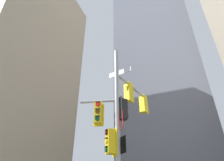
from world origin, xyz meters
The scene contains 3 objects.
building_tower_left centered at (-15.90, 5.21, 14.37)m, with size 12.98×12.98×28.74m, color tan.
building_mid_block centered at (-0.39, 26.00, 26.70)m, with size 14.01×14.01×53.40m, color slate.
signal_pole_assembly centered at (0.00, 0.45, 5.21)m, with size 2.62×3.57×8.97m.
Camera 1 is at (2.95, -8.18, 1.48)m, focal length 32.92 mm.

